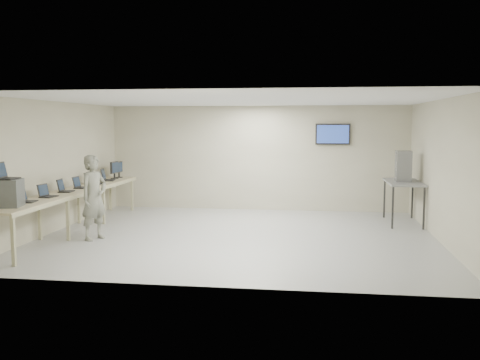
# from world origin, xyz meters

# --- Properties ---
(room) EXTENTS (8.01, 7.01, 2.81)m
(room) POSITION_xyz_m (0.03, 0.06, 1.41)
(room) COLOR #A2A2A2
(room) RESTS_ON ground
(workbench) EXTENTS (0.76, 6.00, 0.90)m
(workbench) POSITION_xyz_m (-3.59, 0.00, 0.83)
(workbench) COLOR #C1BA94
(workbench) RESTS_ON ground
(equipment_box) EXTENTS (0.49, 0.53, 0.47)m
(equipment_box) POSITION_xyz_m (-3.65, -2.34, 1.14)
(equipment_box) COLOR #5B5D5F
(equipment_box) RESTS_ON workbench
(laptop_on_box) EXTENTS (0.34, 0.40, 0.30)m
(laptop_on_box) POSITION_xyz_m (-3.71, -2.34, 1.45)
(laptop_on_box) COLOR black
(laptop_on_box) RESTS_ON equipment_box
(laptop_0) EXTENTS (0.31, 0.35, 0.25)m
(laptop_0) POSITION_xyz_m (-3.65, -1.80, 0.97)
(laptop_0) COLOR black
(laptop_0) RESTS_ON workbench
(laptop_1) EXTENTS (0.31, 0.36, 0.26)m
(laptop_1) POSITION_xyz_m (-3.62, -1.11, 0.97)
(laptop_1) COLOR black
(laptop_1) RESTS_ON workbench
(laptop_2) EXTENTS (0.32, 0.37, 0.27)m
(laptop_2) POSITION_xyz_m (-3.65, -0.32, 0.97)
(laptop_2) COLOR black
(laptop_2) RESTS_ON workbench
(laptop_3) EXTENTS (0.28, 0.33, 0.26)m
(laptop_3) POSITION_xyz_m (-3.62, 0.37, 0.97)
(laptop_3) COLOR black
(laptop_3) RESTS_ON workbench
(laptop_4) EXTENTS (0.35, 0.41, 0.30)m
(laptop_4) POSITION_xyz_m (-3.63, 1.14, 0.98)
(laptop_4) COLOR black
(laptop_4) RESTS_ON workbench
(laptop_5) EXTENTS (0.38, 0.43, 0.30)m
(laptop_5) POSITION_xyz_m (-3.63, 1.94, 0.98)
(laptop_5) COLOR black
(laptop_5) RESTS_ON workbench
(monitor_near) EXTENTS (0.20, 0.45, 0.45)m
(monitor_near) POSITION_xyz_m (-3.60, 2.41, 1.17)
(monitor_near) COLOR black
(monitor_near) RESTS_ON workbench
(monitor_far) EXTENTS (0.19, 0.43, 0.42)m
(monitor_far) POSITION_xyz_m (-3.60, 2.73, 1.15)
(monitor_far) COLOR black
(monitor_far) RESTS_ON workbench
(soldier) EXTENTS (0.63, 0.73, 1.70)m
(soldier) POSITION_xyz_m (-2.82, -0.71, 0.85)
(soldier) COLOR #626858
(soldier) RESTS_ON ground
(side_table) EXTENTS (0.77, 1.64, 0.99)m
(side_table) POSITION_xyz_m (3.60, 1.97, 0.92)
(side_table) COLOR gray
(side_table) RESTS_ON ground
(storage_bins) EXTENTS (0.34, 0.37, 0.71)m
(storage_bins) POSITION_xyz_m (3.58, 1.97, 1.34)
(storage_bins) COLOR gray
(storage_bins) RESTS_ON side_table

